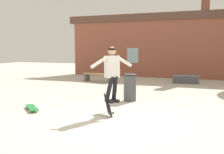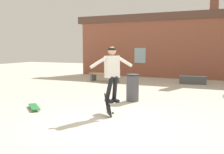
# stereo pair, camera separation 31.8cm
# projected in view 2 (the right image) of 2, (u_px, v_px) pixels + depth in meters

# --- Properties ---
(ground_plane) EXTENTS (40.00, 40.00, 0.00)m
(ground_plane) POSITION_uv_depth(u_px,v_px,m) (112.00, 121.00, 5.89)
(ground_plane) COLOR beige
(building_backdrop) EXTENTS (12.90, 0.52, 5.14)m
(building_backdrop) POSITION_uv_depth(u_px,v_px,m) (178.00, 44.00, 14.33)
(building_backdrop) COLOR #93513D
(building_backdrop) RESTS_ON ground_plane
(park_bench) EXTENTS (1.76, 0.75, 0.45)m
(park_bench) POSITION_uv_depth(u_px,v_px,m) (104.00, 75.00, 12.88)
(park_bench) COLOR #99754C
(park_bench) RESTS_ON ground_plane
(skate_ledge) EXTENTS (1.28, 0.61, 0.42)m
(skate_ledge) POSITION_uv_depth(u_px,v_px,m) (193.00, 80.00, 12.12)
(skate_ledge) COLOR #4C4C51
(skate_ledge) RESTS_ON ground_plane
(trash_bin) EXTENTS (0.45, 0.45, 0.89)m
(trash_bin) POSITION_uv_depth(u_px,v_px,m) (133.00, 87.00, 8.13)
(trash_bin) COLOR #47474C
(trash_bin) RESTS_ON ground_plane
(skater) EXTENTS (0.81, 1.03, 1.43)m
(skater) POSITION_uv_depth(u_px,v_px,m) (112.00, 69.00, 6.39)
(skater) COLOR silver
(skateboard_flipping) EXTENTS (0.43, 0.72, 0.54)m
(skateboard_flipping) POSITION_uv_depth(u_px,v_px,m) (108.00, 105.00, 6.49)
(skateboard_flipping) COLOR black
(skateboard_resting) EXTENTS (0.77, 0.71, 0.08)m
(skateboard_resting) POSITION_uv_depth(u_px,v_px,m) (34.00, 107.00, 7.10)
(skateboard_resting) COLOR #237F38
(skateboard_resting) RESTS_ON ground_plane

